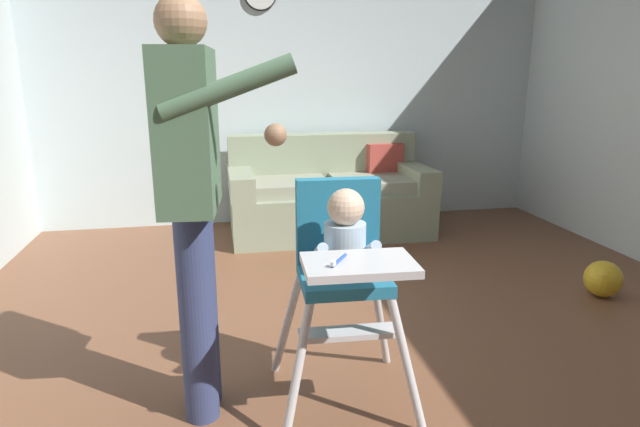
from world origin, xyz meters
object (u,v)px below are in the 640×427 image
Objects in this scene: couch at (329,196)px; high_chair at (344,255)px; toy_ball at (603,279)px; adult_standing at (193,193)px.

high_chair is at bearing -10.72° from couch.
couch is at bearing 128.81° from toy_ball.
high_chair is 0.65m from adult_standing.
high_chair is at bearing 0.21° from adult_standing.
high_chair is (-0.48, -2.55, 0.34)m from couch.
couch is 7.48× the size of toy_ball.
adult_standing is at bearing -163.91° from toy_ball.
toy_ball is at bearing 38.81° from couch.
toy_ball is (1.43, -1.78, -0.21)m from couch.
couch is at bearing 71.98° from adult_standing.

